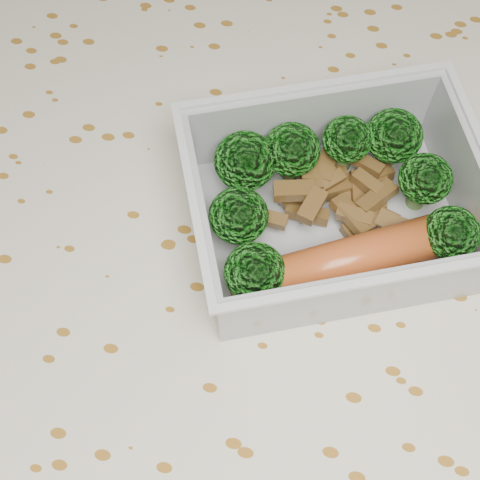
# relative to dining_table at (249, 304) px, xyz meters

# --- Properties ---
(ground_plane) EXTENTS (4.00, 4.00, 0.00)m
(ground_plane) POSITION_rel_dining_table_xyz_m (0.00, 0.00, -0.67)
(ground_plane) COLOR olive
(ground_plane) RESTS_ON ground
(dining_table) EXTENTS (1.40, 0.90, 0.75)m
(dining_table) POSITION_rel_dining_table_xyz_m (0.00, 0.00, 0.00)
(dining_table) COLOR brown
(dining_table) RESTS_ON ground
(tablecloth) EXTENTS (1.46, 0.96, 0.19)m
(tablecloth) POSITION_rel_dining_table_xyz_m (0.00, 0.00, 0.05)
(tablecloth) COLOR silver
(tablecloth) RESTS_ON dining_table
(lunch_container) EXTENTS (0.23, 0.20, 0.07)m
(lunch_container) POSITION_rel_dining_table_xyz_m (0.05, 0.03, 0.11)
(lunch_container) COLOR silver
(lunch_container) RESTS_ON tablecloth
(broccoli_florets) EXTENTS (0.18, 0.16, 0.05)m
(broccoli_florets) POSITION_rel_dining_table_xyz_m (0.04, 0.04, 0.12)
(broccoli_florets) COLOR #608C3F
(broccoli_florets) RESTS_ON lunch_container
(meat_pile) EXTENTS (0.11, 0.07, 0.03)m
(meat_pile) POSITION_rel_dining_table_xyz_m (0.05, 0.05, 0.11)
(meat_pile) COLOR brown
(meat_pile) RESTS_ON lunch_container
(sausage) EXTENTS (0.15, 0.09, 0.03)m
(sausage) POSITION_rel_dining_table_xyz_m (0.07, -0.00, 0.11)
(sausage) COLOR #BC5021
(sausage) RESTS_ON lunch_container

